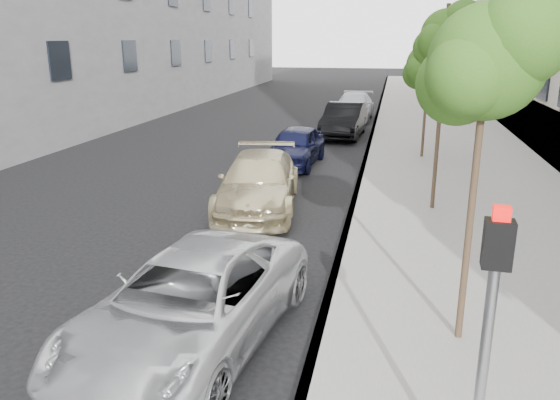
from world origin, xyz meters
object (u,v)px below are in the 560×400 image
(tree_near, at_px, (489,62))
(sedan_blue, at_px, (295,146))
(sedan_rear, at_px, (353,107))
(suv, at_px, (259,182))
(minivan, at_px, (191,303))
(sedan_black, at_px, (344,120))
(tree_mid, at_px, (447,35))
(signal_pole, at_px, (488,324))
(tree_far, at_px, (429,65))

(tree_near, bearing_deg, sedan_blue, 111.76)
(sedan_rear, bearing_deg, sedan_blue, -93.26)
(tree_near, distance_m, suv, 8.22)
(minivan, relative_size, sedan_black, 1.07)
(tree_mid, xyz_separation_m, sedan_rear, (-3.33, 16.56, -3.69))
(signal_pole, bearing_deg, sedan_black, 101.61)
(signal_pole, xyz_separation_m, sedan_rear, (-3.10, 26.03, -1.24))
(suv, bearing_deg, sedan_blue, 81.86)
(signal_pole, distance_m, sedan_rear, 26.24)
(tree_near, relative_size, sedan_blue, 1.20)
(minivan, bearing_deg, tree_far, 82.15)
(tree_near, xyz_separation_m, sedan_rear, (-3.33, 23.06, -3.34))
(sedan_rear, bearing_deg, suv, -91.76)
(tree_near, relative_size, tree_mid, 0.95)
(tree_mid, bearing_deg, minivan, -117.79)
(sedan_blue, xyz_separation_m, sedan_black, (1.14, 6.27, 0.07))
(signal_pole, height_order, minivan, signal_pole)
(tree_far, distance_m, suv, 8.77)
(tree_far, distance_m, sedan_blue, 5.55)
(tree_far, bearing_deg, tree_mid, -90.00)
(signal_pole, xyz_separation_m, sedan_black, (-3.10, 20.43, -1.20))
(sedan_blue, bearing_deg, tree_near, -65.05)
(sedan_blue, bearing_deg, suv, -87.38)
(tree_mid, relative_size, sedan_black, 1.10)
(tree_far, distance_m, sedan_rear, 10.94)
(suv, distance_m, sedan_rear, 17.11)
(tree_near, bearing_deg, sedan_black, 100.79)
(sedan_black, relative_size, sedan_rear, 0.93)
(tree_far, distance_m, minivan, 14.59)
(tree_far, xyz_separation_m, minivan, (-3.85, -13.80, -2.75))
(sedan_rear, bearing_deg, signal_pole, -80.99)
(signal_pole, bearing_deg, suv, 118.57)
(tree_mid, distance_m, suv, 5.87)
(tree_near, distance_m, signal_pole, 3.64)
(suv, bearing_deg, tree_near, -60.55)
(tree_mid, xyz_separation_m, minivan, (-3.85, -7.30, -3.73))
(sedan_black, bearing_deg, sedan_blue, -96.66)
(tree_near, bearing_deg, sedan_rear, 98.21)
(signal_pole, height_order, sedan_blue, signal_pole)
(tree_far, height_order, minivan, tree_far)
(tree_near, distance_m, tree_mid, 6.51)
(sedan_black, distance_m, sedan_rear, 5.59)
(tree_far, bearing_deg, sedan_black, 126.70)
(signal_pole, xyz_separation_m, minivan, (-3.62, 2.17, -1.27))
(tree_mid, distance_m, minivan, 9.06)
(suv, xyz_separation_m, sedan_black, (1.19, 11.47, 0.05))
(tree_far, xyz_separation_m, suv, (-4.52, -7.01, -2.73))
(sedan_blue, bearing_deg, tree_far, 25.23)
(signal_pole, bearing_deg, tree_far, 92.17)
(tree_near, bearing_deg, suv, 127.02)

